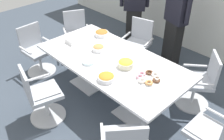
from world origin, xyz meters
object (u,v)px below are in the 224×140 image
(donut_platter, at_px, (149,78))
(plate_stack, at_px, (88,62))
(office_chair_5, at_px, (41,97))
(snack_bowl_pretzels, at_px, (102,33))
(office_chair_3, at_px, (77,36))
(snack_bowl_chips_orange, at_px, (106,77))
(conference_table, at_px, (112,66))
(snack_bowl_chips_yellow, at_px, (126,63))
(person_standing_1, at_px, (176,17))
(napkin_pile, at_px, (73,41))
(snack_bowl_cookies, at_px, (98,48))
(person_standing_0, at_px, (134,6))
(office_chair_1, at_px, (199,84))
(office_chair_2, at_px, (138,46))
(office_chair_4, at_px, (37,52))
(office_chair_0, at_px, (211,138))

(donut_platter, distance_m, plate_stack, 0.94)
(office_chair_5, height_order, snack_bowl_pretzels, office_chair_5)
(office_chair_3, distance_m, snack_bowl_chips_orange, 2.10)
(conference_table, distance_m, snack_bowl_chips_yellow, 0.34)
(person_standing_1, distance_m, napkin_pile, 1.93)
(snack_bowl_cookies, height_order, napkin_pile, snack_bowl_cookies)
(snack_bowl_cookies, bearing_deg, person_standing_0, 112.11)
(office_chair_1, relative_size, snack_bowl_chips_orange, 3.80)
(office_chair_2, height_order, office_chair_3, same)
(office_chair_4, xyz_separation_m, snack_bowl_chips_yellow, (1.82, 0.47, 0.40))
(conference_table, distance_m, napkin_pile, 0.87)
(office_chair_0, bearing_deg, snack_bowl_pretzels, 80.43)
(office_chair_2, bearing_deg, person_standing_1, -145.77)
(person_standing_0, distance_m, napkin_pile, 1.71)
(person_standing_1, bearing_deg, snack_bowl_chips_orange, 114.86)
(office_chair_1, bearing_deg, person_standing_1, 14.84)
(office_chair_1, relative_size, person_standing_0, 0.51)
(person_standing_0, xyz_separation_m, snack_bowl_pretzels, (0.28, -1.17, -0.13))
(office_chair_5, height_order, plate_stack, office_chair_5)
(office_chair_2, relative_size, snack_bowl_pretzels, 3.65)
(person_standing_0, bearing_deg, snack_bowl_chips_orange, 80.42)
(office_chair_1, xyz_separation_m, donut_platter, (-0.36, -0.85, 0.37))
(conference_table, relative_size, donut_platter, 7.08)
(office_chair_5, distance_m, person_standing_0, 2.78)
(office_chair_5, bearing_deg, office_chair_0, 41.77)
(snack_bowl_chips_yellow, bearing_deg, donut_platter, 0.95)
(office_chair_1, height_order, person_standing_0, person_standing_0)
(snack_bowl_cookies, bearing_deg, conference_table, -4.33)
(conference_table, relative_size, plate_stack, 12.84)
(donut_platter, height_order, plate_stack, donut_platter)
(office_chair_3, relative_size, office_chair_4, 1.00)
(office_chair_5, distance_m, snack_bowl_pretzels, 1.58)
(person_standing_0, bearing_deg, donut_platter, 94.36)
(snack_bowl_chips_orange, relative_size, plate_stack, 1.28)
(office_chair_2, bearing_deg, person_standing_0, -55.61)
(office_chair_0, xyz_separation_m, office_chair_2, (-2.10, 1.07, 0.00))
(person_standing_1, relative_size, snack_bowl_chips_yellow, 8.02)
(snack_bowl_chips_orange, distance_m, napkin_pile, 1.21)
(person_standing_0, bearing_deg, office_chair_4, 32.25)
(person_standing_0, xyz_separation_m, snack_bowl_chips_yellow, (1.26, -1.58, -0.12))
(office_chair_4, bearing_deg, snack_bowl_chips_yellow, 100.90)
(snack_bowl_chips_orange, bearing_deg, snack_bowl_chips_yellow, 95.22)
(office_chair_0, bearing_deg, snack_bowl_cookies, 89.51)
(conference_table, xyz_separation_m, office_chair_2, (-0.39, 1.07, -0.22))
(napkin_pile, bearing_deg, office_chair_4, -152.67)
(snack_bowl_pretzels, bearing_deg, office_chair_2, 65.49)
(office_chair_1, height_order, snack_bowl_cookies, office_chair_1)
(office_chair_0, xyz_separation_m, office_chair_5, (-2.07, -1.09, 0.00))
(office_chair_5, distance_m, napkin_pile, 1.14)
(conference_table, bearing_deg, snack_bowl_cookies, 175.67)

